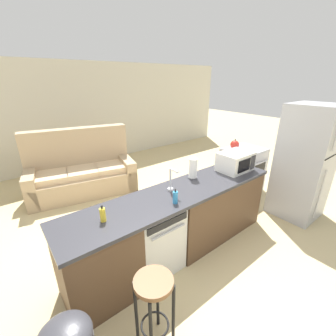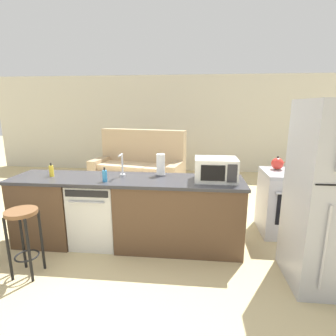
# 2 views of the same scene
# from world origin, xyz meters

# --- Properties ---
(ground_plane) EXTENTS (24.00, 24.00, 0.00)m
(ground_plane) POSITION_xyz_m (0.00, 0.00, 0.00)
(ground_plane) COLOR tan
(wall_back) EXTENTS (10.00, 0.06, 2.60)m
(wall_back) POSITION_xyz_m (0.30, 4.20, 1.30)
(wall_back) COLOR beige
(wall_back) RESTS_ON ground_plane
(kitchen_counter) EXTENTS (2.94, 0.66, 0.90)m
(kitchen_counter) POSITION_xyz_m (0.24, 0.00, 0.42)
(kitchen_counter) COLOR brown
(kitchen_counter) RESTS_ON ground_plane
(dishwasher) EXTENTS (0.58, 0.61, 0.84)m
(dishwasher) POSITION_xyz_m (-0.25, -0.00, 0.42)
(dishwasher) COLOR silver
(dishwasher) RESTS_ON ground_plane
(stove_range) EXTENTS (0.76, 0.68, 0.90)m
(stove_range) POSITION_xyz_m (2.35, 0.55, 0.45)
(stove_range) COLOR #B7B7BC
(stove_range) RESTS_ON ground_plane
(refrigerator) EXTENTS (0.72, 0.73, 1.85)m
(refrigerator) POSITION_xyz_m (2.35, -0.55, 0.92)
(refrigerator) COLOR #A8AAB2
(refrigerator) RESTS_ON ground_plane
(microwave) EXTENTS (0.50, 0.37, 0.28)m
(microwave) POSITION_xyz_m (1.26, -0.00, 1.04)
(microwave) COLOR white
(microwave) RESTS_ON kitchen_counter
(sink_faucet) EXTENTS (0.07, 0.18, 0.30)m
(sink_faucet) POSITION_xyz_m (0.09, 0.07, 1.03)
(sink_faucet) COLOR silver
(sink_faucet) RESTS_ON kitchen_counter
(paper_towel_roll) EXTENTS (0.14, 0.14, 0.28)m
(paper_towel_roll) POSITION_xyz_m (0.57, 0.19, 1.04)
(paper_towel_roll) COLOR #4C4C51
(paper_towel_roll) RESTS_ON kitchen_counter
(soap_bottle) EXTENTS (0.06, 0.06, 0.18)m
(soap_bottle) POSITION_xyz_m (-0.06, -0.18, 0.97)
(soap_bottle) COLOR #338CCC
(soap_bottle) RESTS_ON kitchen_counter
(dish_soap_bottle) EXTENTS (0.06, 0.06, 0.18)m
(dish_soap_bottle) POSITION_xyz_m (-0.82, -0.01, 0.97)
(dish_soap_bottle) COLOR yellow
(dish_soap_bottle) RESTS_ON kitchen_counter
(kettle) EXTENTS (0.21, 0.17, 0.19)m
(kettle) POSITION_xyz_m (2.18, 0.68, 0.99)
(kettle) COLOR red
(kettle) RESTS_ON stove_range
(bar_stool) EXTENTS (0.32, 0.32, 0.74)m
(bar_stool) POSITION_xyz_m (-0.76, -0.76, 0.54)
(bar_stool) COLOR brown
(bar_stool) RESTS_ON ground_plane
(couch) EXTENTS (2.15, 1.31, 1.27)m
(couch) POSITION_xyz_m (-0.23, 2.58, 0.39)
(couch) COLOR tan
(couch) RESTS_ON ground_plane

